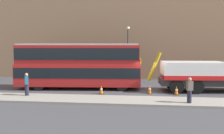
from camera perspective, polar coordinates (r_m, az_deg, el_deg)
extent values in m
plane|color=#424247|center=(23.33, 7.99, -5.11)|extent=(120.00, 120.00, 0.00)
cube|color=gray|center=(19.20, 8.23, -7.16)|extent=(60.00, 2.80, 0.15)
cube|color=#9E7A5B|center=(31.18, 7.90, 12.27)|extent=(60.00, 1.20, 16.00)
cube|color=#2D2D2D|center=(24.43, 20.65, -2.90)|extent=(9.15, 2.92, 0.55)
cube|color=silver|center=(23.93, 17.78, -0.63)|extent=(6.29, 3.08, 1.40)
cube|color=red|center=(23.99, 17.74, -1.86)|extent=(6.29, 3.13, 0.36)
cylinder|color=#B79914|center=(23.19, 8.93, 0.13)|extent=(1.25, 0.38, 2.52)
cylinder|color=black|center=(25.05, 16.14, -3.21)|extent=(1.18, 0.43, 1.16)
cylinder|color=black|center=(22.93, 17.46, -4.02)|extent=(1.18, 0.43, 1.16)
cylinder|color=black|center=(24.72, 12.53, -3.24)|extent=(1.18, 0.43, 1.16)
cylinder|color=black|center=(22.56, 13.53, -4.07)|extent=(1.18, 0.43, 1.16)
cube|color=#AD1E1E|center=(24.38, -7.09, -1.59)|extent=(11.17, 3.37, 1.90)
cube|color=#AD1E1E|center=(24.23, -7.14, 2.64)|extent=(10.94, 3.26, 1.70)
cube|color=black|center=(24.35, -7.10, -1.00)|extent=(11.06, 3.42, 0.90)
cube|color=black|center=(24.23, -7.14, 2.88)|extent=(10.84, 3.40, 1.00)
cube|color=#B2B2B2|center=(24.20, -7.16, 4.79)|extent=(10.71, 3.14, 0.12)
cube|color=yellow|center=(23.99, 6.00, 1.31)|extent=(0.18, 1.50, 0.44)
cylinder|color=black|center=(25.23, 2.12, -3.08)|extent=(1.06, 0.38, 1.04)
cylinder|color=black|center=(23.09, 2.10, -3.86)|extent=(1.06, 0.38, 1.04)
cylinder|color=black|center=(26.25, -13.82, -2.90)|extent=(1.06, 0.38, 1.04)
cylinder|color=black|center=(24.21, -15.23, -3.62)|extent=(1.06, 0.38, 1.04)
cylinder|color=#232333|center=(21.53, -17.57, -4.64)|extent=(0.40, 0.40, 0.85)
cube|color=#1E6084|center=(21.42, -17.63, -2.70)|extent=(0.40, 0.47, 0.62)
sphere|color=tan|center=(21.37, -17.66, -1.56)|extent=(0.24, 0.24, 0.24)
cylinder|color=#232333|center=(18.78, 16.06, -6.04)|extent=(0.40, 0.40, 0.85)
cube|color=brown|center=(18.65, 16.12, -3.83)|extent=(0.47, 0.41, 0.62)
sphere|color=tan|center=(18.59, 16.16, -2.52)|extent=(0.24, 0.24, 0.24)
cone|color=orange|center=(21.91, -2.28, -4.79)|extent=(0.32, 0.32, 0.72)
cylinder|color=white|center=(21.90, -2.28, -4.70)|extent=(0.21, 0.21, 0.10)
cube|color=black|center=(21.97, -2.28, -5.66)|extent=(0.36, 0.36, 0.04)
cone|color=orange|center=(22.17, 7.97, -4.72)|extent=(0.32, 0.32, 0.72)
cylinder|color=white|center=(22.16, 7.97, -4.63)|extent=(0.21, 0.21, 0.10)
cube|color=black|center=(22.23, 7.95, -5.58)|extent=(0.36, 0.36, 0.04)
cone|color=orange|center=(22.15, 13.49, -4.82)|extent=(0.32, 0.32, 0.72)
cylinder|color=white|center=(22.14, 13.49, -4.73)|extent=(0.21, 0.21, 0.10)
cube|color=black|center=(22.21, 13.47, -5.69)|extent=(0.36, 0.36, 0.04)
cylinder|color=#38383D|center=(28.84, 3.38, 2.43)|extent=(0.16, 0.16, 5.50)
sphere|color=#EAE5C6|center=(28.84, 3.42, 8.19)|extent=(0.36, 0.36, 0.36)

